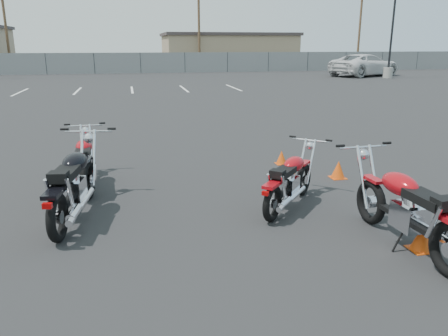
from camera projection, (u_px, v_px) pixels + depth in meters
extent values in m
plane|color=black|center=(219.00, 222.00, 6.46)|extent=(120.00, 120.00, 0.00)
torus|color=black|center=(87.00, 161.00, 8.71)|extent=(0.13, 0.59, 0.58)
cylinder|color=silver|center=(87.00, 161.00, 8.71)|extent=(0.10, 0.16, 0.16)
torus|color=black|center=(83.00, 181.00, 7.40)|extent=(0.13, 0.59, 0.58)
cylinder|color=silver|center=(83.00, 181.00, 7.40)|extent=(0.10, 0.16, 0.16)
cube|color=black|center=(85.00, 168.00, 8.04)|extent=(0.13, 1.02, 0.06)
cube|color=silver|center=(85.00, 166.00, 7.98)|extent=(0.28, 0.38, 0.29)
cylinder|color=silver|center=(84.00, 157.00, 7.93)|extent=(0.20, 0.25, 0.26)
ellipsoid|color=#A60A11|center=(84.00, 147.00, 8.10)|extent=(0.32, 0.57, 0.25)
cube|color=black|center=(83.00, 154.00, 7.68)|extent=(0.27, 0.54, 0.10)
cube|color=black|center=(82.00, 155.00, 7.44)|extent=(0.22, 0.18, 0.12)
cube|color=#A60A11|center=(82.00, 164.00, 7.30)|extent=(0.19, 0.41, 0.05)
cube|color=#A60A11|center=(86.00, 146.00, 8.63)|extent=(0.14, 0.33, 0.04)
cylinder|color=silver|center=(90.00, 165.00, 7.49)|extent=(0.05, 0.18, 0.38)
cylinder|color=silver|center=(75.00, 166.00, 7.44)|extent=(0.05, 0.18, 0.38)
cylinder|color=silver|center=(94.00, 175.00, 7.82)|extent=(0.12, 1.07, 0.12)
cylinder|color=silver|center=(93.00, 179.00, 7.53)|extent=(0.13, 0.35, 0.13)
cylinder|color=silver|center=(91.00, 144.00, 8.75)|extent=(0.06, 0.39, 0.77)
cylinder|color=silver|center=(82.00, 145.00, 8.71)|extent=(0.06, 0.39, 0.77)
sphere|color=silver|center=(85.00, 130.00, 8.81)|extent=(0.16, 0.16, 0.16)
cylinder|color=silver|center=(85.00, 126.00, 8.80)|extent=(0.68, 0.05, 0.03)
cylinder|color=black|center=(102.00, 123.00, 8.85)|extent=(0.12, 0.04, 0.03)
cylinder|color=black|center=(67.00, 125.00, 8.69)|extent=(0.12, 0.04, 0.03)
cylinder|color=black|center=(78.00, 180.00, 7.97)|extent=(0.15, 0.03, 0.29)
cube|color=#990505|center=(81.00, 172.00, 7.08)|extent=(0.10, 0.06, 0.06)
torus|color=black|center=(88.00, 180.00, 7.31)|extent=(0.23, 0.69, 0.68)
cylinder|color=silver|center=(88.00, 180.00, 7.31)|extent=(0.14, 0.20, 0.18)
torus|color=black|center=(58.00, 217.00, 5.74)|extent=(0.23, 0.69, 0.68)
cylinder|color=silver|center=(58.00, 217.00, 5.74)|extent=(0.14, 0.20, 0.18)
cube|color=black|center=(74.00, 194.00, 6.52)|extent=(0.30, 1.19, 0.07)
cube|color=silver|center=(73.00, 191.00, 6.44)|extent=(0.38, 0.47, 0.34)
cylinder|color=silver|center=(71.00, 177.00, 6.39)|extent=(0.27, 0.31, 0.30)
ellipsoid|color=black|center=(75.00, 162.00, 6.59)|extent=(0.44, 0.70, 0.29)
cube|color=black|center=(65.00, 174.00, 6.08)|extent=(0.39, 0.66, 0.11)
cube|color=black|center=(58.00, 177.00, 5.80)|extent=(0.28, 0.24, 0.14)
cube|color=black|center=(54.00, 192.00, 5.63)|extent=(0.27, 0.50, 0.06)
cube|color=black|center=(86.00, 160.00, 7.22)|extent=(0.20, 0.40, 0.05)
cylinder|color=silver|center=(70.00, 193.00, 5.84)|extent=(0.09, 0.21, 0.44)
cylinder|color=silver|center=(49.00, 193.00, 5.82)|extent=(0.09, 0.21, 0.44)
cylinder|color=silver|center=(81.00, 206.00, 6.22)|extent=(0.29, 1.24, 0.14)
cylinder|color=silver|center=(74.00, 214.00, 5.87)|extent=(0.20, 0.42, 0.15)
cylinder|color=silver|center=(94.00, 157.00, 7.35)|extent=(0.12, 0.45, 0.89)
cylinder|color=silver|center=(82.00, 157.00, 7.34)|extent=(0.12, 0.45, 0.89)
sphere|color=silver|center=(89.00, 138.00, 7.44)|extent=(0.21, 0.21, 0.18)
cylinder|color=silver|center=(89.00, 131.00, 7.43)|extent=(0.78, 0.16, 0.03)
cylinder|color=black|center=(112.00, 129.00, 7.42)|extent=(0.14, 0.06, 0.04)
cylinder|color=black|center=(64.00, 129.00, 7.37)|extent=(0.14, 0.06, 0.04)
cylinder|color=black|center=(63.00, 210.00, 6.46)|extent=(0.18, 0.05, 0.34)
cube|color=#990505|center=(47.00, 206.00, 5.36)|extent=(0.12, 0.08, 0.07)
torus|color=black|center=(303.00, 179.00, 7.55)|extent=(0.45, 0.49, 0.56)
cylinder|color=silver|center=(303.00, 179.00, 7.55)|extent=(0.17, 0.17, 0.15)
torus|color=black|center=(272.00, 203.00, 6.41)|extent=(0.45, 0.49, 0.56)
cylinder|color=silver|center=(272.00, 203.00, 6.41)|extent=(0.17, 0.17, 0.15)
cube|color=black|center=(289.00, 188.00, 6.97)|extent=(0.72, 0.80, 0.06)
cube|color=silver|center=(288.00, 186.00, 6.92)|extent=(0.43, 0.44, 0.28)
cylinder|color=silver|center=(289.00, 175.00, 6.87)|extent=(0.30, 0.30, 0.25)
ellipsoid|color=#A60A11|center=(294.00, 164.00, 7.01)|extent=(0.57, 0.60, 0.24)
cube|color=black|center=(283.00, 172.00, 6.64)|extent=(0.52, 0.55, 0.09)
cube|color=black|center=(278.00, 174.00, 6.44)|extent=(0.27, 0.26, 0.11)
cube|color=#A60A11|center=(272.00, 185.00, 6.32)|extent=(0.39, 0.41, 0.05)
cube|color=#A60A11|center=(304.00, 163.00, 7.47)|extent=(0.30, 0.32, 0.04)
cylinder|color=silver|center=(284.00, 187.00, 6.41)|extent=(0.15, 0.16, 0.37)
cylinder|color=silver|center=(270.00, 184.00, 6.52)|extent=(0.15, 0.16, 0.37)
cylinder|color=silver|center=(292.00, 198.00, 6.68)|extent=(0.75, 0.83, 0.12)
cylinder|color=silver|center=(284.00, 203.00, 6.42)|extent=(0.30, 0.32, 0.12)
cylinder|color=silver|center=(311.00, 162.00, 7.52)|extent=(0.28, 0.31, 0.74)
cylinder|color=silver|center=(302.00, 161.00, 7.60)|extent=(0.28, 0.31, 0.74)
sphere|color=silver|center=(310.00, 146.00, 7.62)|extent=(0.21, 0.21, 0.15)
cylinder|color=silver|center=(311.00, 140.00, 7.61)|extent=(0.51, 0.46, 0.03)
cylinder|color=black|center=(329.00, 140.00, 7.43)|extent=(0.11, 0.10, 0.03)
cylinder|color=black|center=(293.00, 137.00, 7.74)|extent=(0.11, 0.10, 0.03)
cylinder|color=black|center=(279.00, 199.00, 7.00)|extent=(0.12, 0.11, 0.28)
cube|color=#990505|center=(265.00, 193.00, 6.13)|extent=(0.11, 0.10, 0.06)
torus|color=black|center=(371.00, 202.00, 6.33)|extent=(0.14, 0.66, 0.66)
cylinder|color=silver|center=(371.00, 202.00, 6.33)|extent=(0.12, 0.18, 0.18)
cube|color=black|center=(406.00, 220.00, 5.58)|extent=(0.15, 1.15, 0.07)
cube|color=silver|center=(409.00, 216.00, 5.51)|extent=(0.32, 0.43, 0.33)
cylinder|color=silver|center=(411.00, 202.00, 5.46)|extent=(0.23, 0.28, 0.29)
ellipsoid|color=#A60A11|center=(400.00, 184.00, 5.65)|extent=(0.36, 0.65, 0.28)
cube|color=black|center=(427.00, 199.00, 5.17)|extent=(0.31, 0.61, 0.11)
cube|color=black|center=(444.00, 203.00, 4.90)|extent=(0.25, 0.21, 0.13)
cube|color=#A60A11|center=(373.00, 179.00, 6.24)|extent=(0.16, 0.38, 0.04)
cylinder|color=silver|center=(434.00, 223.00, 4.90)|extent=(0.06, 0.20, 0.43)
cylinder|color=silver|center=(435.00, 233.00, 5.34)|extent=(0.14, 1.21, 0.14)
cylinder|color=silver|center=(374.00, 176.00, 6.38)|extent=(0.06, 0.44, 0.86)
cylinder|color=silver|center=(362.00, 177.00, 6.34)|extent=(0.06, 0.44, 0.86)
sphere|color=silver|center=(363.00, 154.00, 6.45)|extent=(0.18, 0.18, 0.18)
cylinder|color=silver|center=(363.00, 147.00, 6.44)|extent=(0.77, 0.06, 0.03)
cylinder|color=black|center=(387.00, 143.00, 6.50)|extent=(0.13, 0.04, 0.04)
cylinder|color=black|center=(340.00, 146.00, 6.31)|extent=(0.13, 0.04, 0.04)
cylinder|color=black|center=(399.00, 239.00, 5.50)|extent=(0.17, 0.03, 0.33)
cone|color=#E04A0B|center=(282.00, 157.00, 9.55)|extent=(0.23, 0.23, 0.29)
cube|color=#E04A0B|center=(281.00, 164.00, 9.59)|extent=(0.25, 0.25, 0.01)
cone|color=#E04A0B|center=(422.00, 237.00, 5.54)|extent=(0.27, 0.27, 0.33)
cube|color=#E04A0B|center=(421.00, 249.00, 5.58)|extent=(0.29, 0.29, 0.01)
cone|color=#E04A0B|center=(338.00, 169.00, 8.53)|extent=(0.27, 0.27, 0.33)
cube|color=#E04A0B|center=(338.00, 178.00, 8.58)|extent=(0.29, 0.29, 0.01)
cylinder|color=gray|center=(388.00, 73.00, 33.68)|extent=(0.70, 0.70, 0.80)
cylinder|color=black|center=(394.00, 10.00, 32.42)|extent=(0.16, 0.16, 8.37)
cube|color=slate|center=(141.00, 63.00, 39.11)|extent=(80.00, 0.04, 1.80)
cylinder|color=black|center=(46.00, 64.00, 37.48)|extent=(0.06, 0.06, 1.80)
cylinder|color=black|center=(94.00, 63.00, 38.29)|extent=(0.06, 0.06, 1.80)
cylinder|color=black|center=(141.00, 63.00, 39.11)|extent=(0.06, 0.06, 1.80)
cylinder|color=black|center=(185.00, 63.00, 39.93)|extent=(0.06, 0.06, 1.80)
cylinder|color=black|center=(227.00, 62.00, 40.74)|extent=(0.06, 0.06, 1.80)
cylinder|color=black|center=(268.00, 62.00, 41.56)|extent=(0.06, 0.06, 1.80)
cylinder|color=black|center=(308.00, 61.00, 42.38)|extent=(0.06, 0.06, 1.80)
cylinder|color=black|center=(345.00, 61.00, 43.19)|extent=(0.06, 0.06, 1.80)
cylinder|color=black|center=(382.00, 61.00, 44.01)|extent=(0.06, 0.06, 1.80)
cylinder|color=black|center=(417.00, 60.00, 44.83)|extent=(0.06, 0.06, 1.80)
cube|color=#9B8564|center=(227.00, 52.00, 49.39)|extent=(14.00, 9.00, 3.40)
cube|color=#433938|center=(227.00, 35.00, 48.88)|extent=(14.40, 9.40, 0.30)
cylinder|color=#4E3724|center=(5.00, 22.00, 40.37)|extent=(0.24, 0.24, 9.00)
cylinder|color=#4E3724|center=(199.00, 23.00, 43.11)|extent=(0.24, 0.24, 9.00)
cylinder|color=#4E3724|center=(360.00, 25.00, 47.72)|extent=(0.24, 0.24, 9.00)
cube|color=silver|center=(20.00, 92.00, 23.83)|extent=(0.12, 4.00, 0.01)
cube|color=silver|center=(77.00, 91.00, 24.44)|extent=(0.12, 4.00, 0.01)
cube|color=silver|center=(132.00, 90.00, 25.05)|extent=(0.12, 4.00, 0.01)
cube|color=silver|center=(184.00, 89.00, 25.67)|extent=(0.12, 4.00, 0.01)
cube|color=silver|center=(233.00, 88.00, 26.28)|extent=(0.12, 4.00, 0.01)
imported|color=silver|center=(365.00, 59.00, 35.47)|extent=(5.58, 7.86, 2.77)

